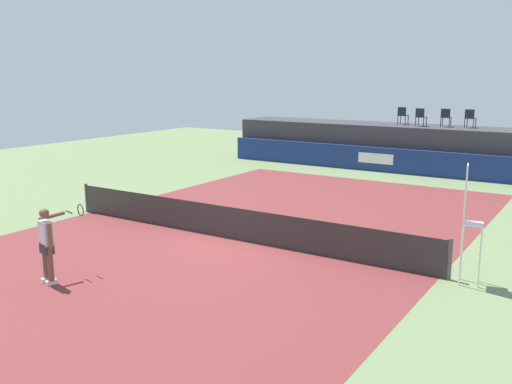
% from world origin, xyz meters
% --- Properties ---
extents(ground_plane, '(48.00, 48.00, 0.00)m').
position_xyz_m(ground_plane, '(0.00, 3.00, 0.00)').
color(ground_plane, '#6B7F51').
extents(court_inner, '(12.00, 22.00, 0.00)m').
position_xyz_m(court_inner, '(0.00, 0.00, 0.00)').
color(court_inner, maroon).
rests_on(court_inner, ground).
extents(sponsor_wall, '(18.00, 0.22, 1.20)m').
position_xyz_m(sponsor_wall, '(-0.00, 13.50, 0.60)').
color(sponsor_wall, navy).
rests_on(sponsor_wall, ground).
extents(spectator_platform, '(18.00, 2.80, 2.20)m').
position_xyz_m(spectator_platform, '(0.00, 15.30, 1.10)').
color(spectator_platform, '#38383D').
rests_on(spectator_platform, ground).
extents(spectator_chair_far_left, '(0.46, 0.46, 0.89)m').
position_xyz_m(spectator_chair_far_left, '(-0.18, 15.50, 2.69)').
color(spectator_chair_far_left, '#1E232D').
rests_on(spectator_chair_far_left, spectator_platform).
extents(spectator_chair_left, '(0.47, 0.47, 0.89)m').
position_xyz_m(spectator_chair_left, '(0.91, 14.95, 2.69)').
color(spectator_chair_left, '#1E232D').
rests_on(spectator_chair_left, spectator_platform).
extents(spectator_chair_center, '(0.46, 0.46, 0.89)m').
position_xyz_m(spectator_chair_center, '(2.03, 15.34, 2.69)').
color(spectator_chair_center, '#1E232D').
rests_on(spectator_chair_center, spectator_platform).
extents(spectator_chair_right, '(0.47, 0.47, 0.89)m').
position_xyz_m(spectator_chair_right, '(3.15, 15.43, 2.69)').
color(spectator_chair_right, '#1E232D').
rests_on(spectator_chair_right, spectator_platform).
extents(umpire_chair, '(0.51, 0.51, 2.76)m').
position_xyz_m(umpire_chair, '(6.54, -0.02, 1.59)').
color(umpire_chair, white).
rests_on(umpire_chair, ground).
extents(tennis_net, '(12.40, 0.02, 0.95)m').
position_xyz_m(tennis_net, '(0.00, 0.00, 0.47)').
color(tennis_net, '#2D2D2D').
rests_on(tennis_net, ground).
extents(net_post_near, '(0.10, 0.10, 1.00)m').
position_xyz_m(net_post_near, '(-6.20, 0.00, 0.50)').
color(net_post_near, '#4C4C51').
rests_on(net_post_near, ground).
extents(net_post_far, '(0.10, 0.10, 1.00)m').
position_xyz_m(net_post_far, '(6.20, 0.00, 0.50)').
color(net_post_far, '#4C4C51').
rests_on(net_post_far, ground).
extents(tennis_player, '(0.56, 1.23, 1.77)m').
position_xyz_m(tennis_player, '(-1.50, -5.17, 0.96)').
color(tennis_player, white).
rests_on(tennis_player, court_inner).
extents(tennis_ball, '(0.07, 0.07, 0.07)m').
position_xyz_m(tennis_ball, '(-4.01, 8.47, 0.04)').
color(tennis_ball, '#D8EA33').
rests_on(tennis_ball, court_inner).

